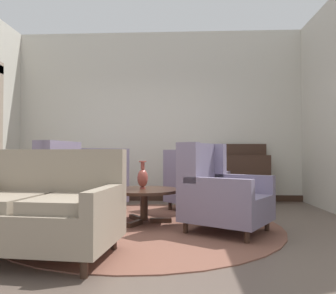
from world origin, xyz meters
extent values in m
plane|color=brown|center=(0.00, 0.00, 0.00)|extent=(7.91, 7.91, 0.00)
cube|color=beige|center=(0.00, 2.60, 1.67)|extent=(5.81, 0.08, 3.34)
cube|color=#382319|center=(0.00, 2.55, 0.06)|extent=(5.65, 0.03, 0.12)
cylinder|color=brown|center=(0.00, 0.30, 0.01)|extent=(3.41, 3.41, 0.01)
cylinder|color=#382319|center=(-0.02, 0.44, 0.43)|extent=(0.92, 0.92, 0.04)
cylinder|color=#382319|center=(-0.02, 0.44, 0.23)|extent=(0.10, 0.10, 0.37)
cube|color=#382319|center=(0.20, 0.46, 0.04)|extent=(0.28, 0.08, 0.07)
cube|color=#382319|center=(-0.15, 0.62, 0.04)|extent=(0.22, 0.26, 0.07)
cube|color=#382319|center=(-0.11, 0.24, 0.04)|extent=(0.17, 0.28, 0.07)
cylinder|color=brown|center=(-0.04, 0.47, 0.46)|extent=(0.08, 0.08, 0.02)
ellipsoid|color=brown|center=(-0.04, 0.47, 0.59)|extent=(0.14, 0.14, 0.23)
cylinder|color=brown|center=(-0.04, 0.47, 0.76)|extent=(0.05, 0.05, 0.10)
torus|color=brown|center=(-0.04, 0.47, 0.81)|extent=(0.10, 0.10, 0.02)
cube|color=gray|center=(-0.77, -1.03, 0.29)|extent=(1.43, 0.98, 0.30)
cube|color=gray|center=(-0.73, -0.68, 0.70)|extent=(1.36, 0.27, 0.51)
cube|color=gray|center=(-1.07, -1.05, 0.49)|extent=(0.60, 0.71, 0.10)
cube|color=gray|center=(-0.48, -1.10, 0.49)|extent=(0.60, 0.71, 0.10)
cube|color=gray|center=(-0.15, -1.14, 0.53)|extent=(0.18, 0.76, 0.18)
cylinder|color=#382319|center=(-0.23, -1.44, 0.07)|extent=(0.06, 0.06, 0.14)
cylinder|color=#382319|center=(-1.31, -0.63, 0.07)|extent=(0.06, 0.06, 0.14)
cylinder|color=#382319|center=(-0.16, -0.74, 0.07)|extent=(0.06, 0.06, 0.14)
cube|color=slate|center=(1.00, -0.02, 0.29)|extent=(1.17, 1.14, 0.30)
cube|color=slate|center=(0.68, 0.18, 0.74)|extent=(0.54, 0.75, 0.60)
cube|color=slate|center=(0.57, -0.16, 0.81)|extent=(0.22, 0.19, 0.46)
cube|color=slate|center=(0.94, 0.43, 0.81)|extent=(0.22, 0.19, 0.46)
cube|color=slate|center=(0.85, -0.34, 0.54)|extent=(0.72, 0.50, 0.22)
cube|color=slate|center=(1.22, 0.25, 0.54)|extent=(0.72, 0.50, 0.22)
cylinder|color=#382319|center=(1.13, -0.48, 0.07)|extent=(0.06, 0.06, 0.14)
cylinder|color=#382319|center=(1.47, 0.06, 0.07)|extent=(0.06, 0.06, 0.14)
cylinder|color=#382319|center=(0.52, -0.09, 0.07)|extent=(0.06, 0.06, 0.14)
cylinder|color=#382319|center=(0.86, 0.44, 0.07)|extent=(0.06, 0.06, 0.14)
cube|color=slate|center=(-0.96, 1.51, 0.30)|extent=(1.19, 1.21, 0.31)
cube|color=slate|center=(-0.75, 1.20, 0.72)|extent=(0.76, 0.58, 0.55)
cube|color=slate|center=(-0.50, 1.48, 0.79)|extent=(0.20, 0.22, 0.42)
cube|color=slate|center=(-1.10, 1.07, 0.79)|extent=(0.20, 0.22, 0.42)
cube|color=slate|center=(-0.69, 1.76, 0.56)|extent=(0.53, 0.71, 0.21)
cube|color=slate|center=(-1.29, 1.35, 0.56)|extent=(0.53, 0.71, 0.21)
cylinder|color=#382319|center=(-0.89, 2.01, 0.07)|extent=(0.06, 0.06, 0.14)
cylinder|color=#382319|center=(-1.45, 1.63, 0.07)|extent=(0.06, 0.06, 0.14)
cylinder|color=#382319|center=(-0.48, 1.40, 0.07)|extent=(0.06, 0.06, 0.14)
cylinder|color=#382319|center=(-1.03, 1.02, 0.07)|extent=(0.06, 0.06, 0.14)
cube|color=slate|center=(0.72, 1.53, 0.29)|extent=(1.11, 1.12, 0.29)
cube|color=slate|center=(0.49, 1.26, 0.71)|extent=(0.65, 0.58, 0.55)
cube|color=slate|center=(0.79, 1.12, 0.77)|extent=(0.21, 0.22, 0.42)
cube|color=slate|center=(0.31, 1.53, 0.77)|extent=(0.21, 0.22, 0.42)
cube|color=slate|center=(0.99, 1.36, 0.53)|extent=(0.56, 0.64, 0.20)
cube|color=slate|center=(0.51, 1.77, 0.53)|extent=(0.56, 0.64, 0.20)
cylinder|color=#382319|center=(1.16, 1.61, 0.07)|extent=(0.06, 0.06, 0.14)
cylinder|color=#382319|center=(0.73, 1.98, 0.07)|extent=(0.06, 0.06, 0.14)
cylinder|color=#382319|center=(0.72, 1.08, 0.07)|extent=(0.06, 0.06, 0.14)
cylinder|color=#382319|center=(0.28, 1.45, 0.07)|extent=(0.06, 0.06, 0.14)
cube|color=slate|center=(-1.49, 0.57, 0.29)|extent=(1.03, 0.91, 0.29)
cube|color=slate|center=(-1.13, 0.49, 0.76)|extent=(0.30, 0.75, 0.65)
cube|color=slate|center=(-1.15, 0.82, 0.83)|extent=(0.22, 0.14, 0.49)
cube|color=slate|center=(-1.29, 0.20, 0.83)|extent=(0.22, 0.14, 0.49)
cube|color=slate|center=(-1.47, 0.89, 0.55)|extent=(0.79, 0.27, 0.23)
cube|color=slate|center=(-1.61, 0.28, 0.55)|extent=(0.79, 0.27, 0.23)
cylinder|color=#382319|center=(-1.79, 0.93, 0.07)|extent=(0.06, 0.06, 0.14)
cylinder|color=#382319|center=(-1.91, 0.37, 0.07)|extent=(0.06, 0.06, 0.14)
cylinder|color=#382319|center=(-1.08, 0.77, 0.07)|extent=(0.06, 0.06, 0.14)
cylinder|color=#382319|center=(-1.20, 0.21, 0.07)|extent=(0.06, 0.06, 0.14)
cube|color=#382319|center=(1.63, 2.30, 0.50)|extent=(0.90, 0.37, 0.79)
cube|color=#382319|center=(1.63, 2.47, 1.00)|extent=(0.90, 0.04, 0.21)
cube|color=#382319|center=(1.23, 2.17, 0.05)|extent=(0.06, 0.06, 0.10)
cube|color=#382319|center=(2.03, 2.17, 0.05)|extent=(0.06, 0.06, 0.10)
cube|color=#382319|center=(1.23, 2.44, 0.05)|extent=(0.06, 0.06, 0.10)
cube|color=#382319|center=(2.03, 2.44, 0.05)|extent=(0.06, 0.06, 0.10)
camera|label=1|loc=(0.50, -3.77, 0.89)|focal=34.56mm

